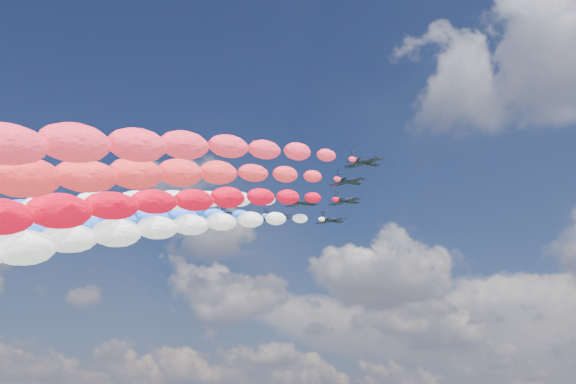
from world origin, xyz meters
The scene contains 14 objects.
jet_0 centered at (-24.70, -6.69, 96.91)m, with size 7.93×10.63×2.34m, color black, non-canonical shape.
jet_1 centered at (-16.43, 4.20, 96.91)m, with size 7.93×10.63×2.34m, color black, non-canonical shape.
jet_2 centered at (-9.80, 12.12, 96.91)m, with size 7.93×10.63×2.34m, color black, non-canonical shape.
trail_2 centered at (-9.80, -48.37, 78.14)m, with size 7.01×119.12×42.86m, color #2667FF, non-canonical shape.
jet_3 centered at (1.75, 7.35, 96.91)m, with size 7.93×10.63×2.34m, color black, non-canonical shape.
trail_3 centered at (1.75, -53.13, 78.14)m, with size 7.01×119.12×42.86m, color white, non-canonical shape.
jet_4 centered at (-0.81, 22.59, 96.91)m, with size 7.93×10.63×2.34m, color black, non-canonical shape.
trail_4 centered at (-0.81, -37.89, 78.14)m, with size 7.01×119.12×42.86m, color silver, non-canonical shape.
jet_5 centered at (10.27, 12.28, 96.91)m, with size 7.93×10.63×2.34m, color black, non-canonical shape.
trail_5 centered at (10.27, -48.21, 78.14)m, with size 7.01×119.12×42.86m, color red, non-canonical shape.
jet_6 centered at (17.86, 1.80, 96.91)m, with size 7.93×10.63×2.34m, color black, non-canonical shape.
trail_6 centered at (17.86, -58.69, 78.14)m, with size 7.01×119.12×42.86m, color red, non-canonical shape.
jet_7 centered at (26.26, -5.45, 96.91)m, with size 7.93×10.63×2.34m, color black, non-canonical shape.
trail_7 centered at (26.26, -65.94, 78.14)m, with size 7.01×119.12×42.86m, color #FB2842, non-canonical shape.
Camera 1 is at (95.11, -118.00, 45.48)m, focal length 45.45 mm.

